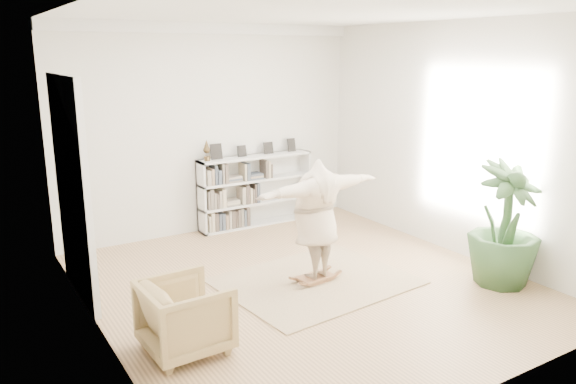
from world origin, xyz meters
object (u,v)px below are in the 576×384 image
object	(u,v)px
bookshelf	(255,191)
armchair	(185,316)
rocker_board	(316,277)
person	(316,216)
houseplant	(505,225)

from	to	relation	value
bookshelf	armchair	xyz separation A→B (m)	(-2.82, -3.63, -0.24)
bookshelf	rocker_board	world-z (taller)	bookshelf
armchair	person	xyz separation A→B (m)	(2.22, 0.79, 0.56)
armchair	houseplant	bearing A→B (deg)	-99.97
person	houseplant	bearing A→B (deg)	141.95
person	houseplant	distance (m)	2.56
bookshelf	person	bearing A→B (deg)	-101.81
armchair	person	world-z (taller)	person
armchair	houseplant	xyz separation A→B (m)	(4.37, -0.59, 0.46)
houseplant	bookshelf	bearing A→B (deg)	110.27
bookshelf	armchair	bearing A→B (deg)	-127.82
bookshelf	armchair	world-z (taller)	bookshelf
rocker_board	person	distance (m)	0.89
bookshelf	person	distance (m)	2.91
person	rocker_board	bearing A→B (deg)	174.69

